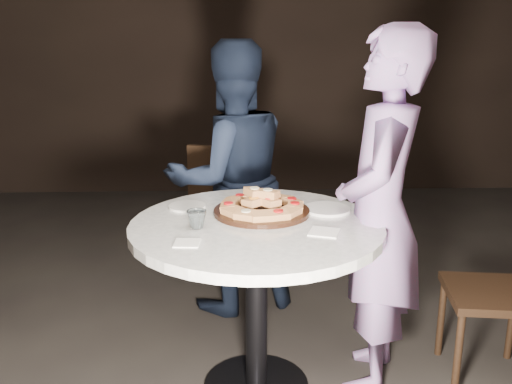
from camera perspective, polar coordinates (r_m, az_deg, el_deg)
floor at (r=3.04m, az=0.29°, el=-17.92°), size 7.00×7.00×0.00m
table at (r=2.62m, az=0.04°, el=-6.40°), size 1.43×1.43×0.86m
serving_board at (r=2.69m, az=0.56°, el=-1.96°), size 0.57×0.57×0.02m
focaccia_pile at (r=2.68m, az=0.60°, el=-1.10°), size 0.40×0.40×0.11m
plate_left at (r=2.80m, az=-6.90°, el=-1.43°), size 0.20×0.20×0.01m
plate_right at (r=2.76m, az=7.09°, el=-1.71°), size 0.29×0.29×0.01m
water_glass at (r=2.50m, az=-5.94°, el=-2.73°), size 0.10×0.10×0.08m
napkin_near at (r=2.34m, az=-6.92°, el=-5.07°), size 0.11×0.11×0.01m
napkin_far at (r=2.46m, az=6.83°, el=-4.00°), size 0.16×0.16×0.01m
chair_far at (r=3.96m, az=-2.94°, el=-0.88°), size 0.58×0.59×0.96m
diner_navy at (r=3.45m, az=-2.56°, el=1.25°), size 0.96×0.86×1.65m
diner_teal at (r=2.71m, az=12.28°, el=-2.32°), size 0.58×0.72×1.73m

